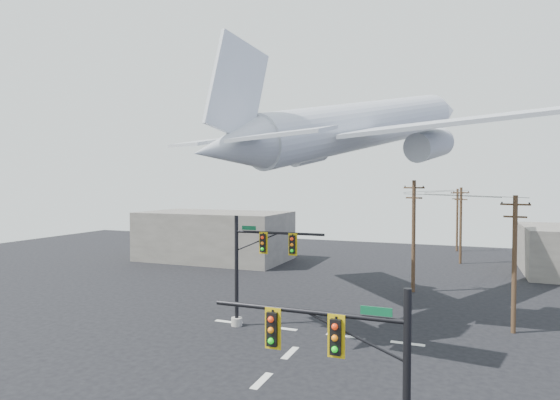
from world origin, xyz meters
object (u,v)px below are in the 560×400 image
at_px(signal_mast_far, 254,269).
at_px(airliner, 363,126).
at_px(signal_mast_near, 360,391).
at_px(utility_pole_b, 414,234).
at_px(utility_pole_c, 461,224).
at_px(utility_pole_a, 514,261).
at_px(utility_pole_d, 457,219).

bearing_deg(signal_mast_far, airliner, 56.06).
xyz_separation_m(signal_mast_near, utility_pole_b, (-1.29, 29.13, 1.60)).
distance_m(utility_pole_b, utility_pole_c, 17.60).
relative_size(signal_mast_far, utility_pole_a, 0.84).
distance_m(utility_pole_a, airliner, 14.28).
bearing_deg(utility_pole_c, airliner, -97.58).
distance_m(utility_pole_a, utility_pole_d, 37.59).
bearing_deg(utility_pole_b, airliner, -92.46).
distance_m(signal_mast_far, utility_pole_d, 44.21).
bearing_deg(signal_mast_near, signal_mast_far, 124.58).
relative_size(signal_mast_near, utility_pole_c, 0.73).
relative_size(signal_mast_near, signal_mast_far, 0.89).
relative_size(utility_pole_d, airliner, 0.28).
bearing_deg(utility_pole_d, signal_mast_far, -109.28).
relative_size(utility_pole_c, airliner, 0.29).
height_order(signal_mast_far, airliner, airliner).
bearing_deg(signal_mast_far, signal_mast_near, -55.42).
relative_size(utility_pole_a, utility_pole_d, 1.00).
xyz_separation_m(signal_mast_near, utility_pole_d, (2.01, 57.13, 1.07)).
distance_m(signal_mast_near, airliner, 25.50).
distance_m(utility_pole_b, airliner, 11.29).
relative_size(signal_mast_far, airliner, 0.24).
height_order(utility_pole_b, airliner, airliner).
bearing_deg(utility_pole_a, utility_pole_c, 111.26).
bearing_deg(utility_pole_d, utility_pole_b, -100.14).
relative_size(utility_pole_c, utility_pole_d, 1.03).
relative_size(utility_pole_a, utility_pole_b, 0.89).
height_order(utility_pole_d, airliner, airliner).
xyz_separation_m(signal_mast_far, utility_pole_d, (12.08, 42.52, 0.68)).
xyz_separation_m(signal_mast_near, utility_pole_c, (2.51, 46.31, 1.21)).
distance_m(signal_mast_near, utility_pole_a, 20.60).
bearing_deg(signal_mast_far, utility_pole_b, 58.84).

